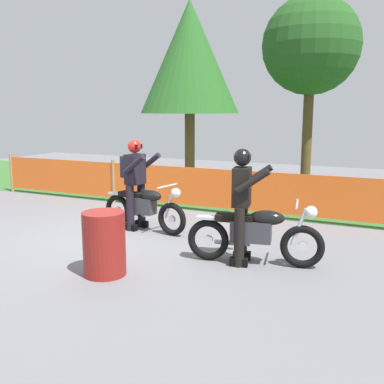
% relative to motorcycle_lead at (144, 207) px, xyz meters
% --- Properties ---
extents(ground, '(24.00, 24.00, 0.02)m').
position_rel_motorcycle_lead_xyz_m(ground, '(-0.32, -0.71, -0.45)').
color(ground, slate).
extents(grass_verge, '(24.00, 5.38, 0.01)m').
position_rel_motorcycle_lead_xyz_m(grass_verge, '(-0.32, 4.58, -0.44)').
color(grass_verge, '#386B2D').
rests_on(grass_verge, ground).
extents(barrier_fence, '(10.17, 0.08, 1.05)m').
position_rel_motorcycle_lead_xyz_m(barrier_fence, '(-0.32, 1.89, 0.10)').
color(barrier_fence, '#997547').
rests_on(barrier_fence, ground).
extents(tree_leftmost, '(2.72, 2.72, 5.15)m').
position_rel_motorcycle_lead_xyz_m(tree_leftmost, '(-1.16, 4.42, 3.18)').
color(tree_leftmost, brown).
rests_on(tree_leftmost, ground).
extents(tree_near_left, '(2.70, 2.70, 5.33)m').
position_rel_motorcycle_lead_xyz_m(tree_near_left, '(1.78, 6.05, 3.50)').
color(tree_near_left, brown).
rests_on(tree_near_left, ground).
extents(motorcycle_lead, '(1.91, 0.62, 0.91)m').
position_rel_motorcycle_lead_xyz_m(motorcycle_lead, '(0.00, 0.00, 0.00)').
color(motorcycle_lead, black).
rests_on(motorcycle_lead, ground).
extents(motorcycle_trailing, '(1.98, 0.64, 0.95)m').
position_rel_motorcycle_lead_xyz_m(motorcycle_trailing, '(2.44, -0.92, 0.02)').
color(motorcycle_trailing, black).
rests_on(motorcycle_trailing, ground).
extents(rider_lead, '(0.73, 0.61, 1.69)m').
position_rel_motorcycle_lead_xyz_m(rider_lead, '(-0.21, 0.03, 0.51)').
color(rider_lead, black).
rests_on(rider_lead, ground).
extents(rider_trailing, '(0.63, 0.62, 1.69)m').
position_rel_motorcycle_lead_xyz_m(rider_trailing, '(2.25, -0.96, 0.48)').
color(rider_trailing, black).
rests_on(rider_trailing, ground).
extents(oil_drum, '(0.58, 0.58, 0.88)m').
position_rel_motorcycle_lead_xyz_m(oil_drum, '(0.71, -2.22, -0.00)').
color(oil_drum, maroon).
rests_on(oil_drum, ground).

